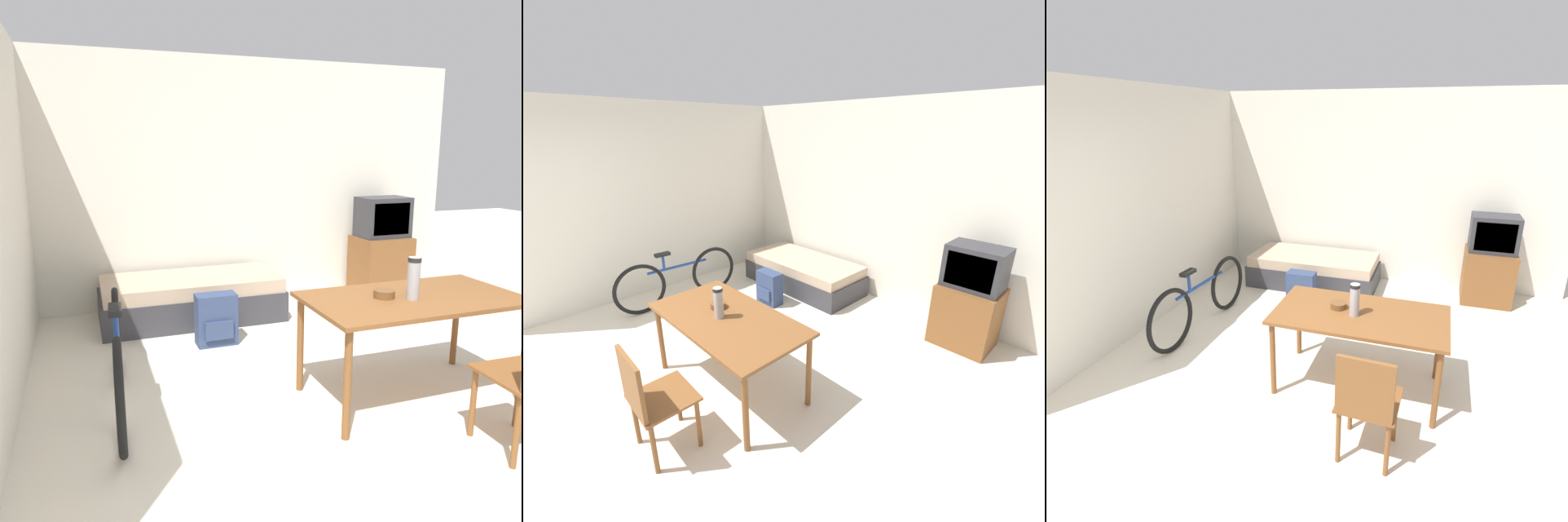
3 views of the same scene
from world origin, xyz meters
TOP-DOWN VIEW (x-y plane):
  - ground_plane at (0.00, 0.00)m, footprint 20.00×20.00m
  - wall_back at (0.00, 3.75)m, footprint 5.37×0.06m
  - wall_left at (-2.22, 1.86)m, footprint 0.06×4.72m
  - daybed at (-0.69, 3.21)m, footprint 1.83×0.86m
  - tv at (1.66, 3.36)m, footprint 0.62×0.53m
  - dining_table at (0.41, 1.02)m, footprint 1.50×0.81m
  - wooden_chair at (0.63, 0.18)m, footprint 0.44×0.44m
  - bicycle at (-1.54, 1.54)m, footprint 0.15×1.79m
  - thermos_flask at (0.36, 0.97)m, footprint 0.09×0.09m
  - mate_bowl at (0.20, 1.06)m, footprint 0.14×0.14m
  - backpack at (-0.63, 2.43)m, footprint 0.36×0.22m

SIDE VIEW (x-z plane):
  - ground_plane at x=0.00m, z-range 0.00..0.00m
  - daybed at x=-0.69m, z-range 0.00..0.44m
  - backpack at x=-0.63m, z-range 0.00..0.47m
  - bicycle at x=-1.54m, z-range -0.03..0.75m
  - wooden_chair at x=0.63m, z-range 0.06..0.97m
  - tv at x=1.66m, z-range -0.05..1.13m
  - dining_table at x=0.41m, z-range 0.29..1.04m
  - mate_bowl at x=0.20m, z-range 0.74..0.79m
  - thermos_flask at x=0.36m, z-range 0.75..1.04m
  - wall_back at x=0.00m, z-range 0.00..2.70m
  - wall_left at x=-2.22m, z-range 0.00..2.70m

